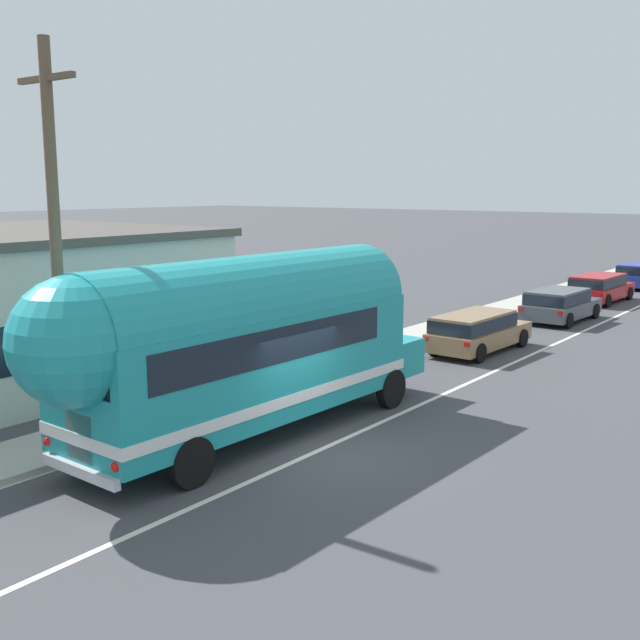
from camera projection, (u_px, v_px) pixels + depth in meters
The scene contains 8 objects.
ground_plane at pixel (319, 450), 16.37m from camera, with size 300.00×300.00×0.00m, color #424247.
lane_markings at pixel (489, 348), 26.75m from camera, with size 3.66×80.00×0.01m.
sidewalk_slab at pixel (388, 345), 26.91m from camera, with size 2.03×90.00×0.15m, color #ADA89E.
utility_pole at pixel (56, 245), 15.47m from camera, with size 1.80×0.24×8.50m.
painted_bus at pixel (237, 340), 16.57m from camera, with size 2.82×11.32×4.12m.
car_lead at pixel (476, 329), 25.91m from camera, with size 2.01×4.67×1.37m.
car_second at pixel (559, 303), 31.79m from camera, with size 2.14×4.49×1.37m.
car_third at pixel (599, 286), 37.07m from camera, with size 2.09×4.67×1.37m.
Camera 1 is at (9.48, -12.44, 5.61)m, focal length 42.70 mm.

